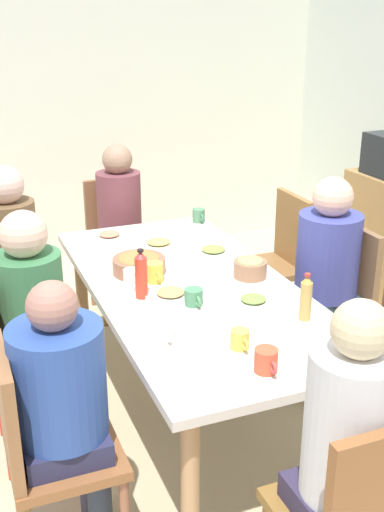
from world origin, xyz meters
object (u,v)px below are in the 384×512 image
object	(u,v)px
bowl_0	(139,264)
bottle_0	(141,275)
person_4	(34,313)
plate_5	(109,236)
dining_table	(192,299)
cup_0	(164,331)
cup_6	(199,216)
plate_2	(253,301)
plate_4	(159,244)
person_3	(326,264)
bowl_1	(250,267)
chair_3	(337,298)
person_6	(346,445)
cup_3	(155,273)
chair_2	(42,444)
person_5	(15,258)
chair_0	(277,256)
person_7	(120,216)
cup_1	(194,297)
chair_5	(1,298)
plate_0	(340,346)
chair_7	(118,238)
plate_1	(171,295)
person_2	(63,397)
plate_3	(213,251)
cup_5	(240,340)
chair_4	(17,357)
cup_4	(266,361)
cup_2	(132,279)

from	to	relation	value
bowl_0	bottle_0	size ratio (longest dim) A/B	1.12
person_4	plate_5	world-z (taller)	person_4
dining_table	bowl_0	bearing A→B (deg)	-142.10
cup_0	cup_6	size ratio (longest dim) A/B	1.08
plate_2	plate_4	xyz separation A→B (m)	(-0.87, -0.15, -0.00)
person_3	bowl_1	distance (m)	0.45
bottle_0	person_4	bearing A→B (deg)	-95.15
chair_3	person_6	distance (m)	1.54
cup_3	cup_0	bearing A→B (deg)	-14.77
chair_2	chair_3	distance (m)	1.81
person_5	plate_2	bearing A→B (deg)	44.08
chair_0	person_6	bearing A→B (deg)	-23.47
person_7	plate_4	world-z (taller)	person_7
cup_1	chair_5	bearing A→B (deg)	-138.39
plate_0	bottle_0	world-z (taller)	bottle_0
chair_7	cup_6	world-z (taller)	chair_7
chair_2	plate_1	size ratio (longest dim) A/B	3.84
dining_table	plate_2	xyz separation A→B (m)	(0.30, 0.18, 0.09)
chair_3	person_2	bearing A→B (deg)	-67.49
plate_1	cup_1	bearing A→B (deg)	31.80
plate_0	cup_3	bearing A→B (deg)	-152.53
person_6	plate_3	bearing A→B (deg)	170.82
bowl_1	plate_0	bearing A→B (deg)	0.25
person_5	person_6	distance (m)	2.08
chair_5	cup_6	xyz separation A→B (m)	(-0.23, 1.24, 0.25)
chair_0	plate_5	bearing A→B (deg)	-97.52
person_7	cup_5	world-z (taller)	person_7
person_6	bottle_0	distance (m)	1.27
chair_2	plate_5	size ratio (longest dim) A/B	4.20
person_4	cup_5	distance (m)	0.95
person_5	cup_3	distance (m)	0.82
bowl_1	dining_table	bearing A→B (deg)	-91.99
chair_2	person_6	size ratio (longest dim) A/B	0.75
cup_3	plate_2	bearing A→B (deg)	39.40
person_5	plate_0	world-z (taller)	person_5
chair_4	cup_4	world-z (taller)	chair_4
person_5	person_3	bearing A→B (deg)	66.28
chair_4	plate_3	xyz separation A→B (m)	(-0.35, 1.10, 0.23)
person_5	chair_2	bearing A→B (deg)	-3.95
bowl_0	person_3	bearing A→B (deg)	75.50
chair_5	bottle_0	distance (m)	0.96
person_2	chair_4	size ratio (longest dim) A/B	1.26
chair_3	person_5	size ratio (longest dim) A/B	0.73
chair_0	chair_3	distance (m)	0.66
dining_table	cup_6	world-z (taller)	cup_6
dining_table	person_2	world-z (taller)	person_2
chair_0	chair_5	size ratio (longest dim) A/B	1.00
plate_5	cup_2	xyz separation A→B (m)	(0.73, -0.08, 0.03)
person_7	chair_4	bearing A→B (deg)	-33.36
plate_0	cup_3	size ratio (longest dim) A/B	1.94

